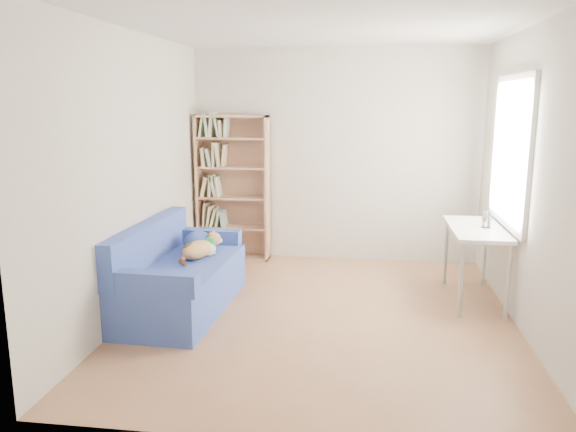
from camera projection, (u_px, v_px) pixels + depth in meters
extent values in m
plane|color=#8F6040|center=(321.00, 316.00, 5.22)|extent=(4.00, 4.00, 0.00)
cube|color=silver|center=(335.00, 156.00, 6.90)|extent=(3.50, 0.04, 2.60)
cube|color=silver|center=(294.00, 227.00, 3.02)|extent=(3.50, 0.04, 2.60)
cube|color=silver|center=(134.00, 174.00, 5.19)|extent=(0.04, 4.00, 2.60)
cube|color=silver|center=(530.00, 182.00, 4.72)|extent=(0.04, 4.00, 2.60)
cube|color=white|center=(324.00, 24.00, 4.70)|extent=(3.50, 4.00, 0.04)
cube|color=white|center=(513.00, 152.00, 5.27)|extent=(0.01, 1.20, 1.30)
cube|color=navy|center=(182.00, 288.00, 5.36)|extent=(0.87, 1.73, 0.42)
cube|color=navy|center=(148.00, 244.00, 5.32)|extent=(0.22, 1.70, 0.41)
cube|color=navy|center=(204.00, 238.00, 6.05)|extent=(0.81, 0.18, 0.19)
cube|color=navy|center=(150.00, 283.00, 4.55)|extent=(0.81, 0.18, 0.19)
cube|color=navy|center=(183.00, 265.00, 5.31)|extent=(0.85, 1.59, 0.05)
ellipsoid|color=#334DA4|center=(198.00, 242.00, 5.77)|extent=(0.30, 0.33, 0.23)
ellipsoid|color=#A55812|center=(197.00, 250.00, 5.44)|extent=(0.32, 0.45, 0.17)
ellipsoid|color=silver|center=(207.00, 249.00, 5.55)|extent=(0.17, 0.20, 0.10)
ellipsoid|color=#331C0E|center=(193.00, 247.00, 5.39)|extent=(0.18, 0.23, 0.08)
sphere|color=#A55812|center=(208.00, 239.00, 5.72)|extent=(0.15, 0.15, 0.15)
cone|color=#A55812|center=(206.00, 231.00, 5.74)|extent=(0.07, 0.07, 0.07)
cone|color=#A55812|center=(205.00, 233.00, 5.67)|extent=(0.07, 0.07, 0.07)
cylinder|color=#25BA61|center=(205.00, 242.00, 5.65)|extent=(0.12, 0.07, 0.11)
cylinder|color=#331C0E|center=(188.00, 260.00, 5.22)|extent=(0.06, 0.16, 0.06)
cube|color=tan|center=(199.00, 187.00, 7.05)|extent=(0.03, 0.28, 1.80)
cube|color=tan|center=(267.00, 189.00, 6.93)|extent=(0.03, 0.28, 1.80)
cube|color=tan|center=(232.00, 116.00, 6.81)|extent=(0.90, 0.28, 0.03)
cube|color=tan|center=(234.00, 256.00, 7.17)|extent=(0.90, 0.28, 0.03)
cube|color=tan|center=(235.00, 187.00, 7.12)|extent=(0.90, 0.02, 1.80)
cube|color=white|center=(476.00, 229.00, 5.52)|extent=(0.51, 1.11, 0.04)
cylinder|color=silver|center=(485.00, 253.00, 6.06)|extent=(0.04, 0.04, 0.71)
cylinder|color=silver|center=(508.00, 282.00, 5.07)|extent=(0.04, 0.04, 0.71)
cylinder|color=silver|center=(446.00, 252.00, 6.11)|extent=(0.04, 0.04, 0.71)
cylinder|color=silver|center=(461.00, 281.00, 5.13)|extent=(0.04, 0.04, 0.71)
cylinder|color=white|center=(486.00, 223.00, 5.48)|extent=(0.09, 0.09, 0.10)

